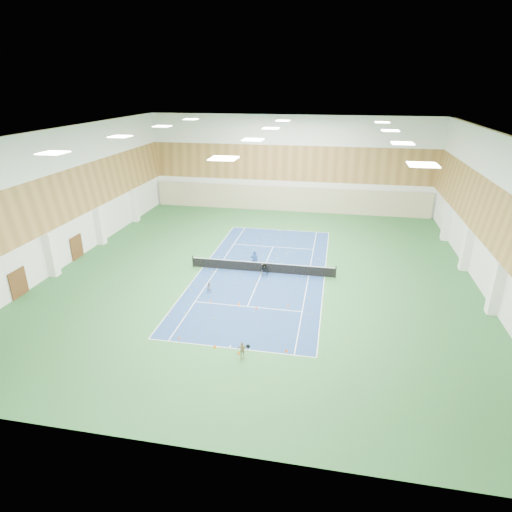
% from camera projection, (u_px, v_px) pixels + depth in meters
% --- Properties ---
extents(ground, '(40.00, 40.00, 0.00)m').
position_uv_depth(ground, '(262.00, 272.00, 37.91)').
color(ground, '#29602F').
rests_on(ground, ground).
extents(room_shell, '(36.00, 40.00, 12.00)m').
position_uv_depth(room_shell, '(263.00, 207.00, 35.64)').
color(room_shell, white).
rests_on(room_shell, ground).
extents(wood_cladding, '(36.00, 40.00, 8.00)m').
position_uv_depth(wood_cladding, '(263.00, 183.00, 34.89)').
color(wood_cladding, '#9E713B').
rests_on(wood_cladding, room_shell).
extents(ceiling_light_grid, '(21.40, 25.40, 0.06)m').
position_uv_depth(ceiling_light_grid, '(263.00, 133.00, 33.41)').
color(ceiling_light_grid, white).
rests_on(ceiling_light_grid, room_shell).
extents(court_surface, '(10.97, 23.77, 0.01)m').
position_uv_depth(court_surface, '(262.00, 272.00, 37.91)').
color(court_surface, navy).
rests_on(court_surface, ground).
extents(tennis_balls_scatter, '(10.57, 22.77, 0.07)m').
position_uv_depth(tennis_balls_scatter, '(262.00, 272.00, 37.89)').
color(tennis_balls_scatter, '#C9DE25').
rests_on(tennis_balls_scatter, ground).
extents(tennis_net, '(12.80, 0.10, 1.10)m').
position_uv_depth(tennis_net, '(262.00, 266.00, 37.70)').
color(tennis_net, black).
rests_on(tennis_net, ground).
extents(back_curtain, '(35.40, 0.16, 3.20)m').
position_uv_depth(back_curtain, '(289.00, 199.00, 55.27)').
color(back_curtain, '#C6B793').
rests_on(back_curtain, ground).
extents(door_left_a, '(0.08, 1.80, 2.20)m').
position_uv_depth(door_left_a, '(18.00, 283.00, 33.32)').
color(door_left_a, '#593319').
rests_on(door_left_a, ground).
extents(door_left_b, '(0.08, 1.80, 2.20)m').
position_uv_depth(door_left_b, '(77.00, 247.00, 40.60)').
color(door_left_b, '#593319').
rests_on(door_left_b, ground).
extents(coach, '(0.73, 0.56, 1.77)m').
position_uv_depth(coach, '(254.00, 260.00, 38.26)').
color(coach, navy).
rests_on(coach, ground).
extents(child_court, '(0.59, 0.55, 0.97)m').
position_uv_depth(child_court, '(209.00, 287.00, 34.00)').
color(child_court, gray).
rests_on(child_court, ground).
extents(child_apron, '(0.68, 0.35, 1.12)m').
position_uv_depth(child_apron, '(242.00, 350.00, 25.94)').
color(child_apron, tan).
rests_on(child_apron, ground).
extents(ball_cart, '(0.67, 0.67, 0.92)m').
position_uv_depth(ball_cart, '(264.00, 271.00, 37.10)').
color(ball_cart, black).
rests_on(ball_cart, ground).
extents(cone_svc_a, '(0.18, 0.18, 0.19)m').
position_uv_depth(cone_svc_a, '(211.00, 300.00, 32.81)').
color(cone_svc_a, orange).
rests_on(cone_svc_a, ground).
extents(cone_svc_b, '(0.23, 0.23, 0.25)m').
position_uv_depth(cone_svc_b, '(239.00, 303.00, 32.31)').
color(cone_svc_b, orange).
rests_on(cone_svc_b, ground).
extents(cone_svc_c, '(0.19, 0.19, 0.21)m').
position_uv_depth(cone_svc_c, '(256.00, 308.00, 31.74)').
color(cone_svc_c, '#FF450D').
rests_on(cone_svc_c, ground).
extents(cone_svc_d, '(0.18, 0.18, 0.20)m').
position_uv_depth(cone_svc_d, '(288.00, 305.00, 32.06)').
color(cone_svc_d, '#FF5F0D').
rests_on(cone_svc_d, ground).
extents(cone_base_a, '(0.18, 0.18, 0.20)m').
position_uv_depth(cone_base_a, '(179.00, 337.00, 28.05)').
color(cone_base_a, '#E35B0B').
rests_on(cone_base_a, ground).
extents(cone_base_b, '(0.22, 0.22, 0.25)m').
position_uv_depth(cone_base_b, '(215.00, 346.00, 27.09)').
color(cone_base_b, orange).
rests_on(cone_base_b, ground).
extents(cone_base_c, '(0.19, 0.19, 0.21)m').
position_uv_depth(cone_base_c, '(239.00, 353.00, 26.47)').
color(cone_base_c, '#F9560D').
rests_on(cone_base_c, ground).
extents(cone_base_d, '(0.21, 0.21, 0.23)m').
position_uv_depth(cone_base_d, '(286.00, 350.00, 26.68)').
color(cone_base_d, orange).
rests_on(cone_base_d, ground).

